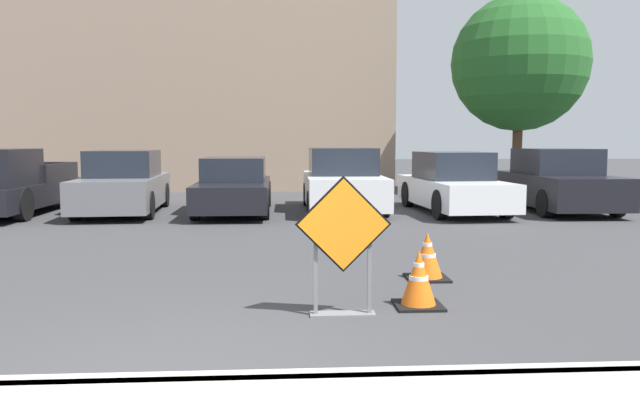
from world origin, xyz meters
TOP-DOWN VIEW (x-y plane):
  - ground_plane at (0.00, 10.00)m, footprint 96.00×96.00m
  - curb_lip at (0.00, 0.00)m, footprint 30.18×0.20m
  - road_closed_sign at (1.54, 1.92)m, footprint 0.98×0.20m
  - traffic_cone_nearest at (2.39, 2.24)m, footprint 0.51×0.51m
  - traffic_cone_second at (2.80, 3.57)m, footprint 0.53×0.53m
  - pickup_truck at (-5.75, 11.10)m, footprint 2.04×5.05m
  - parked_car_second at (-3.01, 11.46)m, footprint 2.03×4.62m
  - parked_car_third at (-0.26, 11.38)m, footprint 1.80×4.64m
  - parked_car_fourth at (2.49, 11.63)m, footprint 1.95×4.54m
  - parked_car_fifth at (5.23, 11.13)m, footprint 1.98×4.67m
  - parked_car_sixth at (7.98, 11.28)m, footprint 1.99×4.47m
  - building_facade_backdrop at (-3.33, 20.22)m, footprint 16.60×5.00m
  - street_tree_behind_lot at (8.78, 16.13)m, footprint 4.46×4.46m

SIDE VIEW (x-z plane):
  - ground_plane at x=0.00m, z-range 0.00..0.00m
  - curb_lip at x=0.00m, z-range 0.00..0.14m
  - traffic_cone_second at x=2.80m, z-range -0.01..0.61m
  - traffic_cone_nearest at x=2.39m, z-range -0.01..0.61m
  - parked_car_third at x=-0.26m, z-range -0.05..1.33m
  - parked_car_fifth at x=5.23m, z-range -0.07..1.45m
  - parked_car_second at x=-3.01m, z-range -0.07..1.49m
  - pickup_truck at x=-5.75m, z-range -0.08..1.53m
  - parked_car_fourth at x=2.49m, z-range -0.08..1.54m
  - parked_car_sixth at x=7.98m, z-range -0.07..1.53m
  - road_closed_sign at x=1.54m, z-range 0.08..1.52m
  - building_facade_backdrop at x=-3.33m, z-range 0.00..7.15m
  - street_tree_behind_lot at x=8.78m, z-range 1.05..7.63m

